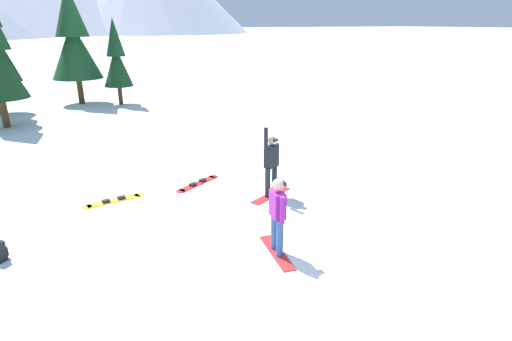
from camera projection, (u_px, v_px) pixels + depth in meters
name	position (u px, v px, depth m)	size (l,w,h in m)	color
ground_plane	(238.00, 258.00, 8.70)	(800.00, 800.00, 0.00)	white
snowboarder_foreground	(277.00, 215.00, 8.60)	(0.48, 1.53, 1.69)	red
snowboarder_midground	(271.00, 164.00, 11.51)	(1.51, 0.92, 2.04)	red
loose_snowboard_near_right	(114.00, 200.00, 11.46)	(1.70, 0.51, 0.09)	yellow
loose_snowboard_far_spare	(198.00, 183.00, 12.68)	(1.65, 1.09, 0.09)	red
pine_tree_short	(73.00, 40.00, 24.03)	(2.86, 2.86, 6.83)	#472D19
pine_tree_young	(116.00, 58.00, 24.11)	(1.67, 1.67, 4.96)	#472D19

